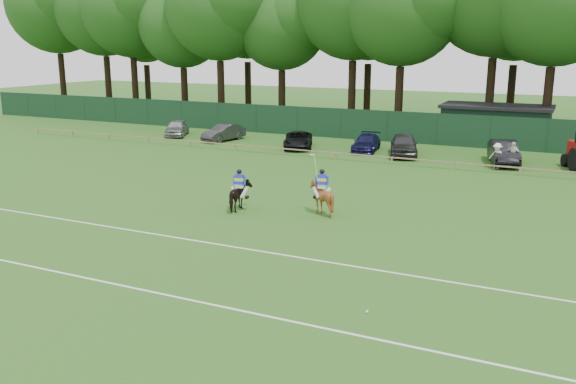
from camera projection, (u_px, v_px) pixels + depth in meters
The scene contains 19 objects.
ground at pixel (246, 240), 24.95m from camera, with size 160.00×160.00×0.00m, color #1E4C14.
horse_dark at pixel (240, 196), 29.13m from camera, with size 0.76×1.68×1.42m, color black.
horse_chestnut at pixel (322, 198), 28.48m from camera, with size 1.28×1.44×1.59m, color brown.
sedan_silver at pixel (177, 128), 52.28m from camera, with size 1.65×4.09×1.39m, color #9C9FA1.
sedan_grey at pixel (224, 133), 49.73m from camera, with size 1.40×4.02×1.33m, color #2D2D30.
suv_black at pixel (298, 140), 46.27m from camera, with size 2.07×4.49×1.25m, color black.
sedan_navy at pixel (366, 143), 44.99m from camera, with size 1.72×4.23×1.23m, color #13133D.
hatch_grey at pixel (404, 145), 43.14m from camera, with size 1.86×4.62×1.58m, color #2F2E31.
estate_black at pixel (504, 153), 40.22m from camera, with size 1.62×4.65×1.53m, color black.
spectator_left at pixel (497, 156), 38.84m from camera, with size 1.05×0.60×1.62m, color white.
spectator_mid at pixel (513, 155), 38.90m from camera, with size 1.00×0.42×1.71m, color silver.
rider_dark at pixel (239, 182), 28.96m from camera, with size 0.93×0.44×1.41m.
rider_chestnut at pixel (322, 183), 28.30m from camera, with size 0.97×0.51×2.05m.
polo_ball at pixel (367, 312), 18.21m from camera, with size 0.09×0.09×0.09m, color silver.
pitch_lines at pixel (198, 267), 21.88m from camera, with size 60.00×5.10×0.01m.
pitch_rail at pixel (377, 156), 40.63m from camera, with size 62.10×0.10×0.50m.
perimeter_fence at pixel (412, 128), 48.34m from camera, with size 92.08×0.08×2.50m.
utility_shed at pixel (496, 124), 48.41m from camera, with size 8.40×4.40×3.04m.
tree_row at pixel (455, 132), 54.82m from camera, with size 96.00×12.00×21.00m, color #26561C, non-canonical shape.
Camera 1 is at (11.74, -20.72, 7.89)m, focal length 38.00 mm.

